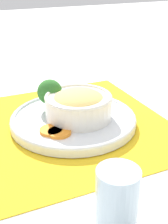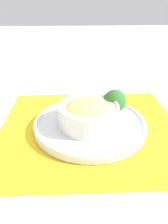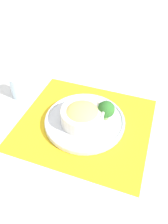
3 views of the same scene
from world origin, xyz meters
The scene contains 8 objects.
ground_plane centered at (0.00, 0.00, 0.00)m, with size 4.00×4.00×0.00m, color white.
placemat centered at (0.00, 0.00, 0.00)m, with size 0.47×0.43×0.00m.
plate centered at (0.00, 0.00, 0.02)m, with size 0.29×0.29×0.02m.
bowl centered at (-0.01, -0.01, 0.05)m, with size 0.15×0.15×0.07m.
broccoli_floret centered at (0.07, 0.03, 0.06)m, with size 0.06×0.06×0.07m.
carrot_slice_near centered at (-0.04, 0.07, 0.02)m, with size 0.05×0.05×0.01m.
carrot_slice_middle centered at (-0.06, 0.06, 0.02)m, with size 0.05×0.05×0.01m.
water_glass centered at (-0.31, 0.06, 0.04)m, with size 0.06×0.06×0.09m.
Camera 3 is at (0.18, -0.52, 0.58)m, focal length 35.00 mm.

